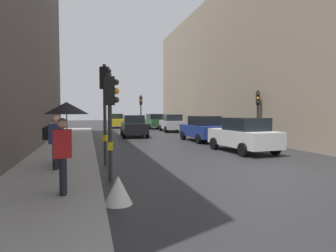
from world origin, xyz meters
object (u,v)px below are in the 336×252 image
traffic_light_near_right (105,96)px  car_blue_van (203,129)px  car_yellow_taxi (116,121)px  pedestrian_with_umbrella (65,122)px  warning_sign_triangle (118,190)px  car_green_estate (154,121)px  car_silver_hatchback (172,123)px  traffic_light_far_median (141,107)px  traffic_light_mid_street (258,107)px  car_dark_suv (134,126)px  car_white_compact (243,135)px  pedestrian_with_black_backpack (56,136)px  pedestrian_with_grey_backpack (55,139)px  traffic_light_near_left (111,107)px

traffic_light_near_right → car_blue_van: 10.21m
car_yellow_taxi → pedestrian_with_umbrella: size_ratio=2.02×
warning_sign_triangle → car_green_estate: bearing=75.6°
car_silver_hatchback → car_yellow_taxi: bearing=118.7°
traffic_light_far_median → traffic_light_mid_street: size_ratio=1.07×
car_silver_hatchback → car_blue_van: bearing=-93.4°
car_yellow_taxi → car_green_estate: (4.19, -3.27, 0.00)m
car_green_estate → car_dark_suv: bearing=-111.6°
car_white_compact → warning_sign_triangle: (-7.00, -6.64, -0.55)m
car_white_compact → pedestrian_with_black_backpack: size_ratio=2.44×
traffic_light_near_right → traffic_light_mid_street: (9.94, 5.13, -0.30)m
car_blue_van → pedestrian_with_grey_backpack: pedestrian_with_grey_backpack is taller
pedestrian_with_grey_backpack → traffic_light_near_left: bearing=-40.3°
car_silver_hatchback → pedestrian_with_black_backpack: bearing=-119.0°
car_yellow_taxi → pedestrian_with_grey_backpack: size_ratio=2.44×
car_yellow_taxi → pedestrian_with_black_backpack: size_ratio=2.44×
car_dark_suv → pedestrian_with_umbrella: pedestrian_with_umbrella is taller
car_silver_hatchback → pedestrian_with_umbrella: size_ratio=2.00×
car_yellow_taxi → car_dark_suv: bearing=-89.2°
traffic_light_mid_street → traffic_light_near_right: bearing=-152.7°
traffic_light_far_median → traffic_light_near_right: bearing=-104.6°
traffic_light_far_median → pedestrian_with_umbrella: traffic_light_far_median is taller
car_green_estate → pedestrian_with_grey_backpack: bearing=-110.3°
car_blue_van → car_green_estate: bearing=90.1°
traffic_light_near_left → car_yellow_taxi: bearing=84.4°
car_dark_suv → pedestrian_with_black_backpack: 13.12m
car_blue_van → car_green_estate: 15.07m
car_green_estate → pedestrian_with_umbrella: pedestrian_with_umbrella is taller
traffic_light_near_left → traffic_light_mid_street: 12.60m
traffic_light_mid_street → car_blue_van: traffic_light_mid_street is taller
car_dark_suv → car_blue_van: size_ratio=1.00×
car_white_compact → traffic_light_near_right: bearing=-165.7°
car_silver_hatchback → traffic_light_mid_street: bearing=-78.5°
car_white_compact → pedestrian_with_umbrella: (-8.13, -6.05, 0.96)m
car_blue_van → car_white_compact: bearing=-90.2°
traffic_light_near_right → car_silver_hatchback: 18.53m
pedestrian_with_black_backpack → warning_sign_triangle: bearing=-69.6°
car_white_compact → car_green_estate: same height
car_blue_van → pedestrian_with_umbrella: size_ratio=2.01×
traffic_light_near_left → car_yellow_taxi: traffic_light_near_left is taller
car_yellow_taxi → car_silver_hatchback: size_ratio=1.01×
traffic_light_near_left → pedestrian_with_umbrella: 2.05m
car_white_compact → car_yellow_taxi: same height
car_yellow_taxi → pedestrian_with_umbrella: pedestrian_with_umbrella is taller
car_dark_suv → warning_sign_triangle: size_ratio=6.59×
car_green_estate → pedestrian_with_grey_backpack: size_ratio=2.43×
pedestrian_with_grey_backpack → pedestrian_with_black_backpack: 1.09m
traffic_light_near_left → pedestrian_with_black_backpack: size_ratio=1.81×
car_yellow_taxi → pedestrian_with_black_backpack: pedestrian_with_black_backpack is taller
car_green_estate → pedestrian_with_black_backpack: (-8.77, -22.36, 0.29)m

